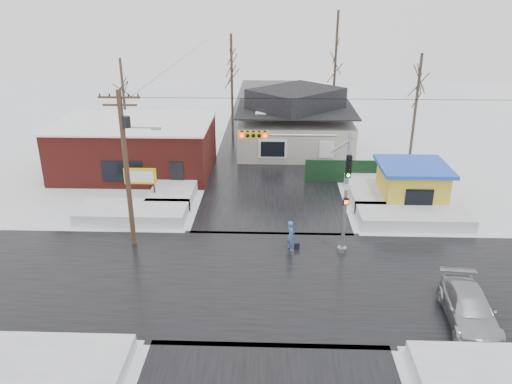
{
  "coord_description": "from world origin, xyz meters",
  "views": [
    {
      "loc": [
        0.02,
        -22.02,
        13.82
      ],
      "look_at": [
        -0.92,
        4.46,
        3.0
      ],
      "focal_mm": 35.0,
      "sensor_mm": 36.0,
      "label": 1
    }
  ],
  "objects_px": {
    "utility_pole": "(127,161)",
    "car": "(469,309)",
    "marquee_sign": "(140,177)",
    "pedestrian": "(291,236)",
    "traffic_signal": "(318,177)",
    "kiosk": "(411,184)"
  },
  "relations": [
    {
      "from": "pedestrian",
      "to": "marquee_sign",
      "type": "bearing_deg",
      "value": 39.99
    },
    {
      "from": "traffic_signal",
      "to": "kiosk",
      "type": "distance_m",
      "value": 10.43
    },
    {
      "from": "marquee_sign",
      "to": "kiosk",
      "type": "height_order",
      "value": "kiosk"
    },
    {
      "from": "car",
      "to": "pedestrian",
      "type": "bearing_deg",
      "value": 145.06
    },
    {
      "from": "kiosk",
      "to": "pedestrian",
      "type": "relative_size",
      "value": 2.6
    },
    {
      "from": "pedestrian",
      "to": "kiosk",
      "type": "bearing_deg",
      "value": -68.84
    },
    {
      "from": "utility_pole",
      "to": "car",
      "type": "height_order",
      "value": "utility_pole"
    },
    {
      "from": "utility_pole",
      "to": "car",
      "type": "distance_m",
      "value": 18.56
    },
    {
      "from": "kiosk",
      "to": "car",
      "type": "xyz_separation_m",
      "value": [
        -0.71,
        -13.25,
        -0.76
      ]
    },
    {
      "from": "utility_pole",
      "to": "pedestrian",
      "type": "bearing_deg",
      "value": -2.12
    },
    {
      "from": "car",
      "to": "marquee_sign",
      "type": "bearing_deg",
      "value": 149.26
    },
    {
      "from": "marquee_sign",
      "to": "utility_pole",
      "type": "bearing_deg",
      "value": -79.87
    },
    {
      "from": "kiosk",
      "to": "utility_pole",
      "type": "bearing_deg",
      "value": -159.56
    },
    {
      "from": "utility_pole",
      "to": "marquee_sign",
      "type": "distance_m",
      "value": 6.87
    },
    {
      "from": "kiosk",
      "to": "car",
      "type": "relative_size",
      "value": 0.94
    },
    {
      "from": "utility_pole",
      "to": "traffic_signal",
      "type": "bearing_deg",
      "value": -2.95
    },
    {
      "from": "traffic_signal",
      "to": "pedestrian",
      "type": "relative_size",
      "value": 3.95
    },
    {
      "from": "marquee_sign",
      "to": "car",
      "type": "relative_size",
      "value": 0.52
    },
    {
      "from": "traffic_signal",
      "to": "utility_pole",
      "type": "relative_size",
      "value": 0.78
    },
    {
      "from": "kiosk",
      "to": "car",
      "type": "height_order",
      "value": "kiosk"
    },
    {
      "from": "kiosk",
      "to": "marquee_sign",
      "type": "bearing_deg",
      "value": -178.45
    },
    {
      "from": "utility_pole",
      "to": "car",
      "type": "xyz_separation_m",
      "value": [
        16.72,
        -6.75,
        -4.41
      ]
    }
  ]
}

